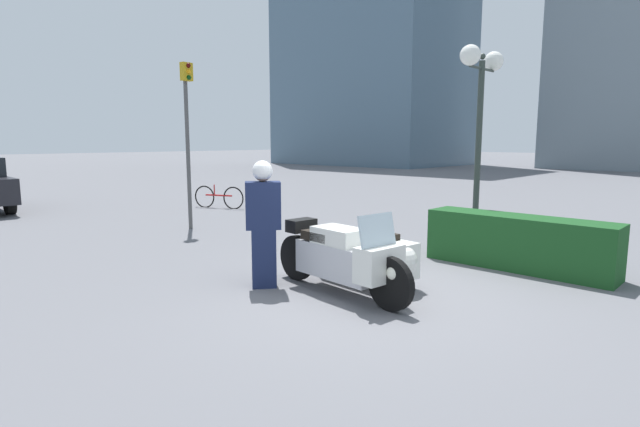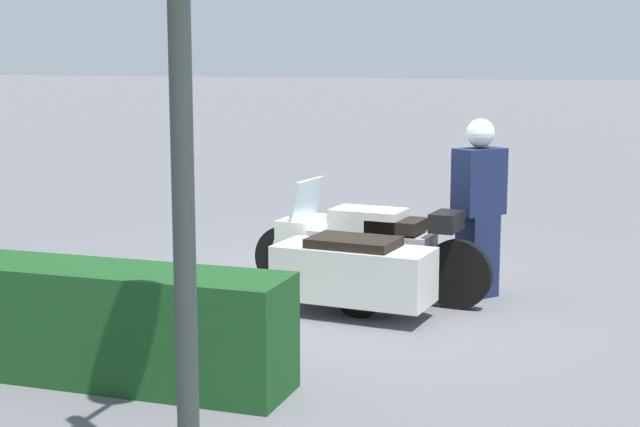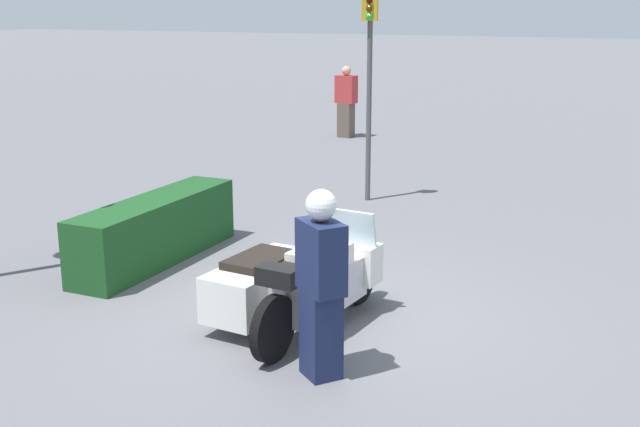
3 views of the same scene
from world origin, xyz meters
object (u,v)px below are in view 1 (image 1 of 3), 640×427
police_motorcycle (359,256)px  bicycle_parked (219,197)px  hedge_bush_curbside (518,242)px  twin_lamp_post (481,87)px  traffic_light_far (188,123)px  officer_rider (263,221)px

police_motorcycle → bicycle_parked: bearing=162.1°
hedge_bush_curbside → police_motorcycle: bearing=-113.9°
twin_lamp_post → traffic_light_far: bearing=-150.2°
hedge_bush_curbside → traffic_light_far: 7.47m
officer_rider → traffic_light_far: (-4.80, 1.88, 1.51)m
twin_lamp_post → bicycle_parked: bearing=-175.8°
police_motorcycle → hedge_bush_curbside: 2.87m
hedge_bush_curbside → twin_lamp_post: twin_lamp_post is taller
officer_rider → traffic_light_far: traffic_light_far is taller
police_motorcycle → hedge_bush_curbside: bearing=71.8°
traffic_light_far → bicycle_parked: bearing=128.5°
twin_lamp_post → police_motorcycle: bearing=-85.1°
police_motorcycle → bicycle_parked: 9.13m
officer_rider → bicycle_parked: size_ratio=1.12×
police_motorcycle → officer_rider: 1.42m
traffic_light_far → police_motorcycle: bearing=-16.2°
officer_rider → bicycle_parked: 8.57m
twin_lamp_post → traffic_light_far: size_ratio=1.02×
officer_rider → twin_lamp_post: 5.52m
officer_rider → traffic_light_far: size_ratio=0.47×
officer_rider → twin_lamp_post: bearing=-59.2°
twin_lamp_post → bicycle_parked: twin_lamp_post is taller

